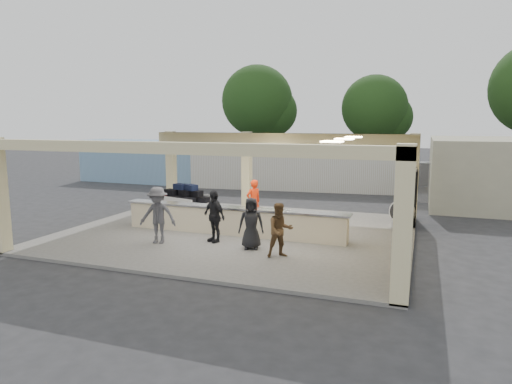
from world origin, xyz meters
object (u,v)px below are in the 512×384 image
at_px(passenger_d, 251,223).
at_px(car_dark, 431,176).
at_px(luggage_cart, 183,198).
at_px(drum_fan, 402,212).
at_px(container_white, 294,167).
at_px(baggage_counter, 232,221).
at_px(passenger_b, 214,216).
at_px(baggage_handler, 253,202).
at_px(car_white_a, 492,182).
at_px(container_blue, 158,162).
at_px(passenger_a, 280,230).
at_px(passenger_c, 158,215).

distance_m(passenger_d, car_dark, 17.29).
xyz_separation_m(luggage_cart, drum_fan, (8.74, 0.91, -0.17)).
bearing_deg(container_white, baggage_counter, -90.51).
xyz_separation_m(passenger_d, car_dark, (5.38, 16.44, -0.11)).
bearing_deg(luggage_cart, passenger_b, -32.58).
distance_m(baggage_handler, passenger_b, 3.00).
relative_size(baggage_handler, car_white_a, 0.32).
bearing_deg(container_blue, car_white_a, 5.00).
distance_m(luggage_cart, passenger_d, 5.91).
relative_size(car_white_a, container_white, 0.43).
relative_size(passenger_a, passenger_b, 0.93).
height_order(passenger_a, passenger_c, passenger_c).
height_order(passenger_b, container_blue, container_blue).
height_order(car_white_a, car_dark, car_dark).
bearing_deg(container_blue, passenger_b, -51.16).
height_order(baggage_counter, passenger_d, passenger_d).
bearing_deg(passenger_d, passenger_b, 148.00).
bearing_deg(passenger_c, passenger_a, -14.06).
bearing_deg(car_dark, passenger_a, 172.98).
height_order(drum_fan, passenger_b, passenger_b).
distance_m(drum_fan, passenger_d, 6.37).
distance_m(passenger_b, passenger_c, 1.81).
bearing_deg(car_white_a, passenger_d, 134.90).
bearing_deg(luggage_cart, container_blue, 143.12).
relative_size(baggage_counter, container_blue, 0.76).
relative_size(drum_fan, passenger_a, 0.64).
xyz_separation_m(baggage_counter, luggage_cart, (-3.24, 2.35, 0.23)).
height_order(car_white_a, container_blue, container_blue).
bearing_deg(passenger_c, passenger_d, -4.93).
bearing_deg(car_dark, luggage_cart, 149.09).
relative_size(baggage_handler, container_blue, 0.16).
bearing_deg(luggage_cart, passenger_d, -24.50).
bearing_deg(passenger_a, container_blue, 100.31).
bearing_deg(container_blue, drum_fan, -27.72).
distance_m(car_white_a, car_dark, 3.50).
xyz_separation_m(luggage_cart, car_dark, (9.87, 12.61, -0.02)).
distance_m(passenger_b, car_white_a, 17.57).
relative_size(baggage_handler, passenger_a, 1.07).
height_order(luggage_cart, baggage_handler, baggage_handler).
height_order(luggage_cart, passenger_c, passenger_c).
xyz_separation_m(passenger_c, passenger_d, (3.07, 0.41, -0.12)).
bearing_deg(luggage_cart, container_white, 93.78).
xyz_separation_m(passenger_b, passenger_c, (-1.63, -0.77, 0.06)).
xyz_separation_m(luggage_cart, container_blue, (-7.15, 9.42, 0.58)).
height_order(luggage_cart, container_white, container_white).
bearing_deg(passenger_a, passenger_b, 128.23).
height_order(car_dark, container_blue, container_blue).
bearing_deg(passenger_d, baggage_handler, 91.58).
height_order(luggage_cart, car_white_a, car_white_a).
bearing_deg(car_white_a, passenger_b, 130.25).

